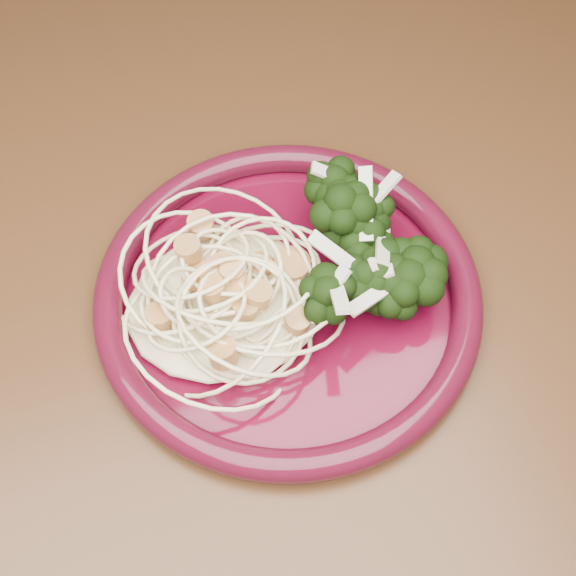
% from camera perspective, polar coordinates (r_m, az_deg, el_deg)
% --- Properties ---
extents(dining_table, '(1.20, 0.80, 0.75)m').
position_cam_1_polar(dining_table, '(0.69, 5.20, -0.71)').
color(dining_table, '#472814').
rests_on(dining_table, ground).
extents(dinner_plate, '(0.30, 0.30, 0.02)m').
position_cam_1_polar(dinner_plate, '(0.56, 0.00, -0.54)').
color(dinner_plate, '#470518').
rests_on(dinner_plate, dining_table).
extents(spaghetti_pile, '(0.15, 0.14, 0.03)m').
position_cam_1_polar(spaghetti_pile, '(0.55, -4.49, -0.60)').
color(spaghetti_pile, '#F6E9B1').
rests_on(spaghetti_pile, dinner_plate).
extents(scallop_cluster, '(0.13, 0.13, 0.04)m').
position_cam_1_polar(scallop_cluster, '(0.52, -4.75, 1.47)').
color(scallop_cluster, tan).
rests_on(scallop_cluster, spaghetti_pile).
extents(broccoli_pile, '(0.11, 0.16, 0.05)m').
position_cam_1_polar(broccoli_pile, '(0.55, 5.47, 1.48)').
color(broccoli_pile, black).
rests_on(broccoli_pile, dinner_plate).
extents(onion_garnish, '(0.07, 0.10, 0.05)m').
position_cam_1_polar(onion_garnish, '(0.53, 5.74, 3.39)').
color(onion_garnish, beige).
rests_on(onion_garnish, broccoli_pile).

